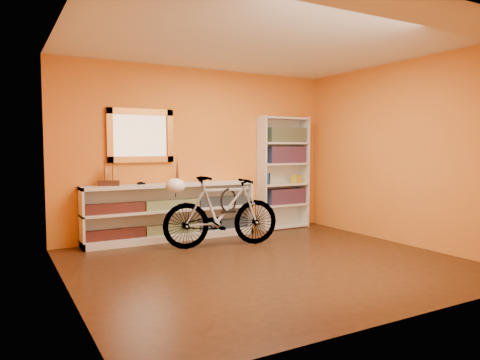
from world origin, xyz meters
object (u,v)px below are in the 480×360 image
bicycle (222,211)px  helmet (175,186)px  console_unit (172,212)px  bookcase (283,173)px

bicycle → helmet: 0.74m
bicycle → console_unit: bearing=40.6°
console_unit → helmet: bearing=-105.9°
console_unit → helmet: size_ratio=9.74×
bicycle → helmet: bearing=90.0°
console_unit → helmet: helmet is taller
helmet → bookcase: bearing=17.0°
console_unit → bicycle: 0.88m
helmet → console_unit: bearing=74.1°
bicycle → helmet: (-0.63, 0.11, 0.37)m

